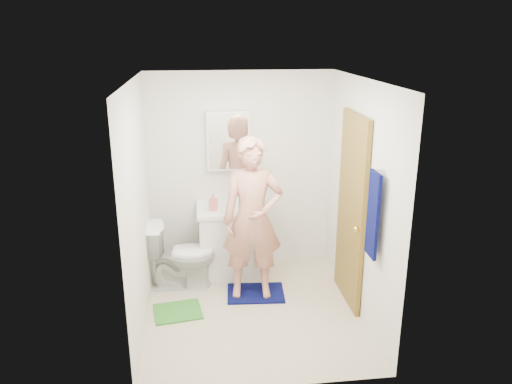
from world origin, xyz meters
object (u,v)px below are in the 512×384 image
towel (373,215)px  man (253,219)px  soap_dispenser (213,202)px  toothbrush_cup (255,201)px  vanity_cabinet (231,242)px  medicine_cabinet (228,140)px  toilet (181,255)px

towel → man: (-0.99, 0.90, -0.34)m
towel → soap_dispenser: bearing=134.6°
toothbrush_cup → man: 0.66m
man → towel: bearing=-38.3°
vanity_cabinet → medicine_cabinet: 1.22m
toothbrush_cup → towel: bearing=-60.4°
medicine_cabinet → man: 1.08m
soap_dispenser → toothbrush_cup: bearing=15.9°
medicine_cabinet → towel: medicine_cabinet is taller
towel → toothbrush_cup: (-0.88, 1.55, -0.35)m
vanity_cabinet → toothbrush_cup: 0.58m
soap_dispenser → medicine_cabinet: bearing=56.0°
towel → toothbrush_cup: size_ratio=6.79×
toilet → soap_dispenser: soap_dispenser is taller
towel → man: bearing=137.6°
towel → toilet: (-1.77, 1.23, -0.86)m
soap_dispenser → man: size_ratio=0.11×
soap_dispenser → toothbrush_cup: size_ratio=1.70×
medicine_cabinet → towel: 2.11m
medicine_cabinet → toothbrush_cup: medicine_cabinet is taller
soap_dispenser → man: bearing=-51.8°
medicine_cabinet → vanity_cabinet: bearing=-90.0°
toilet → man: size_ratio=0.43×
man → soap_dispenser: bearing=132.3°
medicine_cabinet → soap_dispenser: bearing=-124.0°
medicine_cabinet → soap_dispenser: size_ratio=3.50×
man → toothbrush_cup: bearing=84.7°
towel → toilet: 2.32m
medicine_cabinet → toilet: bearing=-140.7°
vanity_cabinet → soap_dispenser: bearing=-158.9°
toilet → vanity_cabinet: bearing=-63.6°
vanity_cabinet → toothbrush_cup: bearing=12.1°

